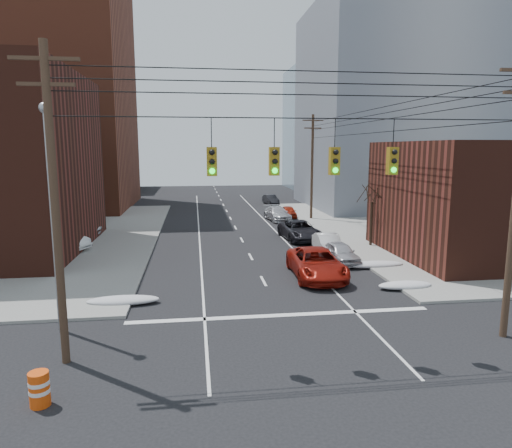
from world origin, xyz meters
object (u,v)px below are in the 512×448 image
object	(u,v)px
parked_car_a	(340,253)
parked_car_b	(328,244)
parked_car_e	(289,212)
lot_car_b	(67,227)
red_pickup	(316,263)
construction_barrel	(39,389)
lot_car_d	(22,236)
parked_car_d	(277,214)
parked_car_c	(300,230)
parked_car_f	(271,200)
lot_car_a	(60,240)

from	to	relation	value
parked_car_a	parked_car_b	bearing A→B (deg)	86.64
parked_car_e	lot_car_b	distance (m)	22.82
red_pickup	construction_barrel	distance (m)	16.91
lot_car_d	lot_car_b	bearing A→B (deg)	-19.15
parked_car_a	construction_barrel	world-z (taller)	parked_car_a
red_pickup	parked_car_d	size ratio (longest dim) A/B	1.21
parked_car_c	parked_car_f	bearing A→B (deg)	82.51
red_pickup	lot_car_b	bearing A→B (deg)	142.76
parked_car_e	parked_car_b	bearing A→B (deg)	-89.72
parked_car_b	lot_car_a	world-z (taller)	lot_car_a
red_pickup	parked_car_d	distance (m)	21.55
parked_car_a	parked_car_f	world-z (taller)	parked_car_a
parked_car_e	lot_car_a	bearing A→B (deg)	-141.80
parked_car_e	parked_car_c	bearing A→B (deg)	-94.66
construction_barrel	parked_car_a	bearing A→B (deg)	47.19
parked_car_d	parked_car_f	xyz separation A→B (m)	(1.60, 13.89, -0.07)
lot_car_b	lot_car_d	xyz separation A→B (m)	(-2.41, -3.52, -0.00)
parked_car_d	construction_barrel	bearing A→B (deg)	-117.96
parked_car_e	construction_barrel	world-z (taller)	parked_car_e
parked_car_d	parked_car_e	bearing A→B (deg)	43.10
parked_car_b	parked_car_e	distance (m)	17.67
lot_car_b	construction_barrel	xyz separation A→B (m)	(6.11, -26.65, -0.38)
parked_car_c	parked_car_d	xyz separation A→B (m)	(0.00, 10.37, -0.07)
parked_car_d	parked_car_b	bearing A→B (deg)	-93.40
parked_car_a	parked_car_c	distance (m)	8.04
construction_barrel	lot_car_b	bearing A→B (deg)	102.91
lot_car_b	parked_car_e	bearing A→B (deg)	-69.13
parked_car_d	lot_car_a	distance (m)	22.32
parked_car_f	lot_car_d	size ratio (longest dim) A/B	0.87
parked_car_c	lot_car_d	bearing A→B (deg)	176.76
parked_car_b	construction_barrel	world-z (taller)	parked_car_b
red_pickup	lot_car_b	xyz separation A→B (m)	(-17.83, 14.47, 0.09)
red_pickup	construction_barrel	bearing A→B (deg)	-132.09
parked_car_f	lot_car_a	size ratio (longest dim) A/B	0.88
parked_car_c	parked_car_d	size ratio (longest dim) A/B	1.14
parked_car_f	parked_car_d	bearing A→B (deg)	-103.81
parked_car_c	red_pickup	bearing A→B (deg)	-101.78
parked_car_c	construction_barrel	world-z (taller)	parked_car_c
parked_car_c	lot_car_d	xyz separation A→B (m)	(-21.82, -0.18, 0.13)
parked_car_f	lot_car_d	xyz separation A→B (m)	(-23.42, -24.43, 0.27)
parked_car_c	parked_car_d	distance (m)	10.37
parked_car_e	construction_barrel	distance (m)	38.55
red_pickup	parked_car_e	bearing A→B (deg)	84.07
red_pickup	parked_car_b	distance (m)	6.20
parked_car_a	lot_car_d	bearing A→B (deg)	156.21
red_pickup	lot_car_d	world-z (taller)	lot_car_d
parked_car_a	parked_car_e	size ratio (longest dim) A/B	1.10
lot_car_a	construction_barrel	size ratio (longest dim) A/B	4.25
parked_car_e	red_pickup	bearing A→B (deg)	-94.96
lot_car_a	parked_car_f	bearing A→B (deg)	-13.80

